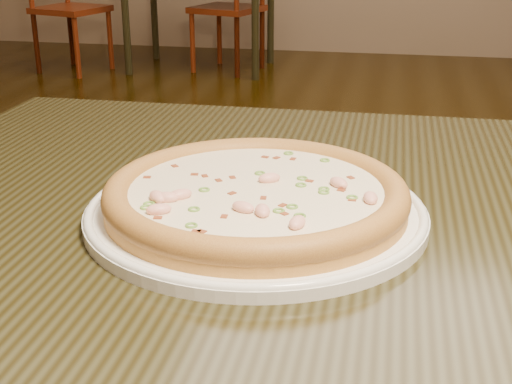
# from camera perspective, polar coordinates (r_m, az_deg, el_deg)

# --- Properties ---
(hero_table) EXTENTS (1.20, 0.80, 0.75)m
(hero_table) POSITION_cam_1_polar(r_m,az_deg,el_deg) (0.82, 9.00, -7.73)
(hero_table) COLOR black
(hero_table) RESTS_ON ground
(plate) EXTENTS (0.35, 0.35, 0.02)m
(plate) POSITION_cam_1_polar(r_m,az_deg,el_deg) (0.74, 0.00, -1.53)
(plate) COLOR white
(plate) RESTS_ON hero_table
(pizza) EXTENTS (0.31, 0.31, 0.03)m
(pizza) POSITION_cam_1_polar(r_m,az_deg,el_deg) (0.73, -0.01, -0.22)
(pizza) COLOR #C68141
(pizza) RESTS_ON plate
(chair_a) EXTENTS (0.52, 0.52, 0.95)m
(chair_a) POSITION_cam_1_polar(r_m,az_deg,el_deg) (5.30, -15.07, 14.05)
(chair_a) COLOR #5F210B
(chair_a) RESTS_ON ground
(chair_b) EXTENTS (0.53, 0.53, 0.95)m
(chair_b) POSITION_cam_1_polar(r_m,az_deg,el_deg) (5.10, -1.76, 14.49)
(chair_b) COLOR #5F210B
(chair_b) RESTS_ON ground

